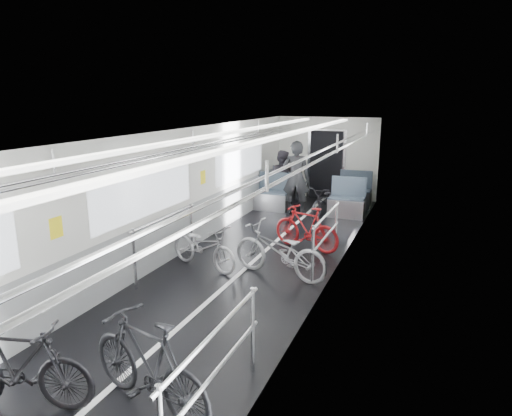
{
  "coord_description": "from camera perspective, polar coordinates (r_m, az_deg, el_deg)",
  "views": [
    {
      "loc": [
        2.96,
        -6.28,
        2.99
      ],
      "look_at": [
        0.0,
        1.27,
        0.99
      ],
      "focal_mm": 32.0,
      "sensor_mm": 36.0,
      "label": 1
    }
  ],
  "objects": [
    {
      "name": "bike_right_mid",
      "position": [
        7.69,
        2.91,
        -5.38
      ],
      "size": [
        1.84,
        0.95,
        0.92
      ],
      "primitive_type": "imported",
      "rotation": [
        0.0,
        0.0,
        -1.77
      ],
      "color": "#9E9FA3",
      "rests_on": "floor"
    },
    {
      "name": "bike_left_mid",
      "position": [
        5.19,
        -27.52,
        -17.1
      ],
      "size": [
        1.58,
        0.8,
        0.91
      ],
      "primitive_type": "imported",
      "rotation": [
        0.0,
        0.0,
        1.82
      ],
      "color": "black",
      "rests_on": "floor"
    },
    {
      "name": "person_seated",
      "position": [
        12.65,
        3.21,
        3.73
      ],
      "size": [
        0.82,
        0.67,
        1.55
      ],
      "primitive_type": "imported",
      "rotation": [
        0.0,
        0.0,
        3.02
      ],
      "color": "#35313A",
      "rests_on": "floor"
    },
    {
      "name": "bike_right_near",
      "position": [
        4.74,
        -13.3,
        -18.33
      ],
      "size": [
        1.71,
        0.89,
        0.99
      ],
      "primitive_type": "imported",
      "rotation": [
        0.0,
        0.0,
        -1.84
      ],
      "color": "black",
      "rests_on": "floor"
    },
    {
      "name": "person_standing",
      "position": [
        11.73,
        5.02,
        3.77
      ],
      "size": [
        0.75,
        0.55,
        1.9
      ],
      "primitive_type": "imported",
      "rotation": [
        0.0,
        0.0,
        3.29
      ],
      "color": "black",
      "rests_on": "floor"
    },
    {
      "name": "bike_aisle",
      "position": [
        11.65,
        8.56,
        0.84
      ],
      "size": [
        0.76,
        1.59,
        0.8
      ],
      "primitive_type": "imported",
      "rotation": [
        0.0,
        0.0,
        -0.16
      ],
      "color": "black",
      "rests_on": "floor"
    },
    {
      "name": "bike_left_far",
      "position": [
        8.15,
        -6.55,
        -4.8
      ],
      "size": [
        1.61,
        0.97,
        0.8
      ],
      "primitive_type": "imported",
      "rotation": [
        0.0,
        0.0,
        1.26
      ],
      "color": "#9D9CA0",
      "rests_on": "floor"
    },
    {
      "name": "car_shell",
      "position": [
        8.79,
        1.22,
        1.59
      ],
      "size": [
        3.02,
        14.01,
        2.41
      ],
      "color": "black",
      "rests_on": "ground"
    },
    {
      "name": "bike_right_far",
      "position": [
        9.11,
        6.3,
        -2.48
      ],
      "size": [
        1.54,
        0.85,
        0.89
      ],
      "primitive_type": "imported",
      "rotation": [
        0.0,
        0.0,
        -1.88
      ],
      "color": "#A91417",
      "rests_on": "floor"
    }
  ]
}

